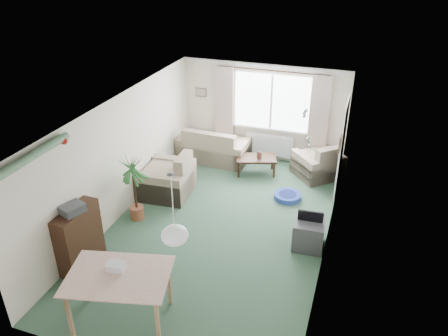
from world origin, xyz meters
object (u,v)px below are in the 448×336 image
(coffee_table, at_px, (256,165))
(houseplant, at_px, (134,188))
(tv_cube, at_px, (309,233))
(sofa, at_px, (214,144))
(armchair_corner, at_px, (318,159))
(dining_table, at_px, (122,299))
(armchair_left, at_px, (166,174))
(pet_bed, at_px, (287,196))
(bookshelf, at_px, (79,238))

(coffee_table, relative_size, houseplant, 0.67)
(coffee_table, xyz_separation_m, tv_cube, (1.61, -2.37, 0.06))
(sofa, xyz_separation_m, houseplant, (-0.55, -2.95, 0.26))
(armchair_corner, height_order, houseplant, houseplant)
(tv_cube, bearing_deg, houseplant, -179.27)
(coffee_table, xyz_separation_m, dining_table, (-0.64, -4.97, 0.20))
(armchair_left, xyz_separation_m, tv_cube, (3.20, -0.86, -0.21))
(tv_cube, distance_m, pet_bed, 1.63)
(sofa, height_order, armchair_left, armchair_left)
(pet_bed, bearing_deg, armchair_left, -166.46)
(dining_table, bearing_deg, houseplant, 114.64)
(coffee_table, height_order, bookshelf, bookshelf)
(houseplant, relative_size, tv_cube, 2.36)
(bookshelf, bearing_deg, armchair_corner, 55.10)
(houseplant, bearing_deg, bookshelf, -97.04)
(armchair_corner, distance_m, bookshelf, 5.56)
(sofa, height_order, houseplant, houseplant)
(coffee_table, bearing_deg, houseplant, -124.03)
(armchair_left, height_order, coffee_table, armchair_left)
(armchair_left, xyz_separation_m, pet_bed, (2.53, 0.61, -0.42))
(sofa, distance_m, armchair_left, 1.93)
(bookshelf, height_order, dining_table, bookshelf)
(coffee_table, relative_size, dining_table, 0.70)
(armchair_corner, bearing_deg, armchair_left, -10.25)
(dining_table, relative_size, pet_bed, 2.30)
(sofa, distance_m, bookshelf, 4.55)
(sofa, bearing_deg, pet_bed, 151.08)
(coffee_table, height_order, dining_table, dining_table)
(tv_cube, bearing_deg, coffee_table, 121.50)
(armchair_corner, distance_m, dining_table, 5.70)
(houseplant, bearing_deg, tv_cube, 3.52)
(armchair_corner, xyz_separation_m, armchair_left, (-2.98, -1.86, 0.06))
(armchair_corner, height_order, tv_cube, armchair_corner)
(bookshelf, xyz_separation_m, dining_table, (1.29, -0.86, -0.14))
(armchair_corner, relative_size, bookshelf, 0.87)
(sofa, xyz_separation_m, armchair_left, (-0.40, -1.88, 0.05))
(tv_cube, relative_size, pet_bed, 1.02)
(armchair_left, relative_size, bookshelf, 0.98)
(dining_table, xyz_separation_m, pet_bed, (1.58, 4.08, -0.35))
(tv_cube, bearing_deg, armchair_corner, 91.94)
(houseplant, height_order, pet_bed, houseplant)
(dining_table, bearing_deg, pet_bed, 68.83)
(sofa, distance_m, armchair_corner, 2.57)
(bookshelf, bearing_deg, sofa, 82.30)
(armchair_left, xyz_separation_m, houseplant, (-0.15, -1.07, 0.21))
(armchair_corner, distance_m, pet_bed, 1.37)
(bookshelf, height_order, tv_cube, bookshelf)
(bookshelf, height_order, houseplant, houseplant)
(armchair_left, bearing_deg, bookshelf, -11.22)
(armchair_corner, relative_size, dining_table, 0.72)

